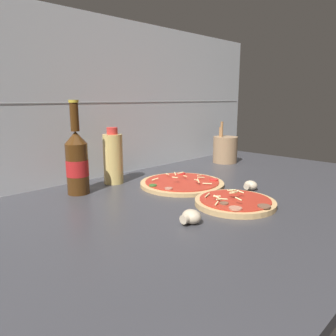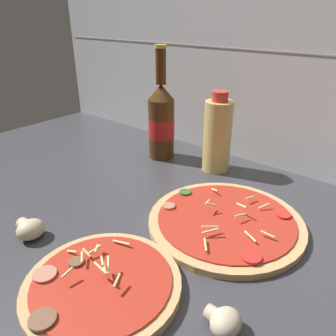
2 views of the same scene
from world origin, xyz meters
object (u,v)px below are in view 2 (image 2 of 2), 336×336
object	(u,v)px
mushroom_left	(30,229)
beer_bottle	(161,120)
mushroom_right	(224,321)
pizza_far	(226,221)
pizza_near	(102,285)
oil_bottle	(217,135)

from	to	relation	value
mushroom_left	beer_bottle	bearing A→B (deg)	97.55
mushroom_right	beer_bottle	bearing A→B (deg)	138.67
pizza_far	mushroom_right	xyz separation A→B (cm)	(11.27, -19.51, 0.80)
pizza_far	mushroom_left	xyz separation A→B (cm)	(-24.21, -24.81, 0.96)
pizza_near	beer_bottle	world-z (taller)	beer_bottle
oil_bottle	mushroom_left	bearing A→B (deg)	-102.67
oil_bottle	mushroom_right	distance (cm)	46.99
oil_bottle	mushroom_right	bearing A→B (deg)	-56.55
pizza_far	mushroom_right	size ratio (longest dim) A/B	6.16
oil_bottle	mushroom_left	xyz separation A→B (cm)	(-9.90, -44.02, -7.21)
oil_bottle	mushroom_left	distance (cm)	45.70
pizza_near	beer_bottle	xyz separation A→B (cm)	(-24.31, 41.22, 9.28)
beer_bottle	mushroom_right	size ratio (longest dim) A/B	6.21
pizza_far	oil_bottle	world-z (taller)	oil_bottle
pizza_near	mushroom_right	size ratio (longest dim) A/B	4.83
mushroom_left	mushroom_right	distance (cm)	35.87
mushroom_right	mushroom_left	bearing A→B (deg)	-171.50
beer_bottle	oil_bottle	xyz separation A→B (cm)	(15.37, 2.71, -1.23)
pizza_near	mushroom_left	world-z (taller)	pizza_near
pizza_near	mushroom_right	world-z (taller)	pizza_near
pizza_far	oil_bottle	bearing A→B (deg)	126.67
pizza_far	mushroom_right	distance (cm)	22.54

